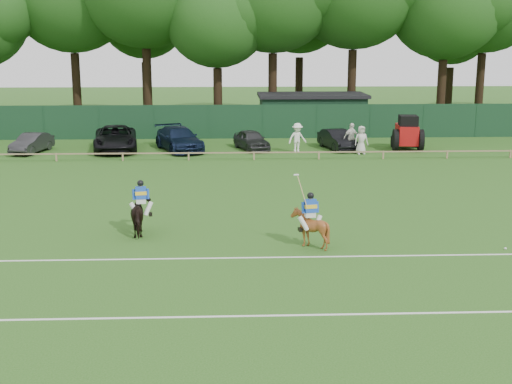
{
  "coord_description": "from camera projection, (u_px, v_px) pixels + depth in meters",
  "views": [
    {
      "loc": [
        -0.59,
        -23.32,
        7.42
      ],
      "look_at": [
        0.5,
        3.0,
        1.4
      ],
      "focal_mm": 48.0,
      "sensor_mm": 36.0,
      "label": 1
    }
  ],
  "objects": [
    {
      "name": "suv_black",
      "position": [
        115.0,
        138.0,
        45.13
      ],
      "size": [
        3.52,
        6.2,
        1.63
      ],
      "primitive_type": "imported",
      "rotation": [
        0.0,
        0.0,
        0.14
      ],
      "color": "black",
      "rests_on": "ground"
    },
    {
      "name": "tractor",
      "position": [
        407.0,
        133.0,
        45.4
      ],
      "size": [
        2.12,
        2.94,
        2.32
      ],
      "rotation": [
        0.0,
        0.0,
        -0.1
      ],
      "color": "#AC0F10",
      "rests_on": "ground"
    },
    {
      "name": "spectator_right",
      "position": [
        361.0,
        140.0,
        43.81
      ],
      "size": [
        0.97,
        0.71,
        1.83
      ],
      "primitive_type": "imported",
      "rotation": [
        0.0,
        0.0,
        0.15
      ],
      "color": "beige",
      "rests_on": "ground"
    },
    {
      "name": "sedan_grey",
      "position": [
        32.0,
        143.0,
        44.4
      ],
      "size": [
        2.15,
        4.03,
        1.26
      ],
      "primitive_type": "imported",
      "rotation": [
        0.0,
        0.0,
        -0.22
      ],
      "color": "#2C2C2F",
      "rests_on": "ground"
    },
    {
      "name": "horse_dark",
      "position": [
        142.0,
        215.0,
        26.09
      ],
      "size": [
        1.12,
        1.92,
        1.53
      ],
      "primitive_type": "imported",
      "rotation": [
        0.0,
        0.0,
        3.31
      ],
      "color": "black",
      "rests_on": "ground"
    },
    {
      "name": "rider_dark",
      "position": [
        141.0,
        197.0,
        25.92
      ],
      "size": [
        0.93,
        0.44,
        1.41
      ],
      "rotation": [
        0.0,
        0.0,
        3.31
      ],
      "color": "silver",
      "rests_on": "ground"
    },
    {
      "name": "perimeter_fence",
      "position": [
        236.0,
        122.0,
        50.41
      ],
      "size": [
        92.08,
        0.08,
        2.5
      ],
      "color": "#14351E",
      "rests_on": "ground"
    },
    {
      "name": "spectator_left",
      "position": [
        297.0,
        138.0,
        44.26
      ],
      "size": [
        1.43,
        1.11,
        1.94
      ],
      "primitive_type": "imported",
      "rotation": [
        0.0,
        0.0,
        0.35
      ],
      "color": "white",
      "rests_on": "ground"
    },
    {
      "name": "sedan_navy",
      "position": [
        179.0,
        139.0,
        45.21
      ],
      "size": [
        3.96,
        5.75,
        1.55
      ],
      "primitive_type": "imported",
      "rotation": [
        0.0,
        0.0,
        0.37
      ],
      "color": "#111B35",
      "rests_on": "ground"
    },
    {
      "name": "ground",
      "position": [
        245.0,
        249.0,
        24.39
      ],
      "size": [
        160.0,
        160.0,
        0.0
      ],
      "primitive_type": "plane",
      "color": "#1E4C14",
      "rests_on": "ground"
    },
    {
      "name": "polo_ball",
      "position": [
        505.0,
        249.0,
        24.3
      ],
      "size": [
        0.09,
        0.09,
        0.09
      ],
      "primitive_type": "sphere",
      "color": "silver",
      "rests_on": "ground"
    },
    {
      "name": "estate_black",
      "position": [
        337.0,
        139.0,
        45.77
      ],
      "size": [
        2.29,
        4.2,
        1.31
      ],
      "primitive_type": "imported",
      "rotation": [
        0.0,
        0.0,
        0.24
      ],
      "color": "black",
      "rests_on": "ground"
    },
    {
      "name": "hatch_grey",
      "position": [
        252.0,
        140.0,
        45.57
      ],
      "size": [
        2.69,
        4.15,
        1.31
      ],
      "primitive_type": "imported",
      "rotation": [
        0.0,
        0.0,
        0.32
      ],
      "color": "#313134",
      "rests_on": "ground"
    },
    {
      "name": "utility_shed",
      "position": [
        312.0,
        113.0,
        53.51
      ],
      "size": [
        8.4,
        4.4,
        3.04
      ],
      "color": "#14331E",
      "rests_on": "ground"
    },
    {
      "name": "pitch_rail",
      "position": [
        238.0,
        153.0,
        41.82
      ],
      "size": [
        62.1,
        0.1,
        0.5
      ],
      "color": "#997F5B",
      "rests_on": "ground"
    },
    {
      "name": "rider_chestnut",
      "position": [
        310.0,
        210.0,
        24.33
      ],
      "size": [
        0.96,
        0.53,
        2.05
      ],
      "rotation": [
        0.0,
        0.0,
        3.31
      ],
      "color": "silver",
      "rests_on": "ground"
    },
    {
      "name": "horse_chestnut",
      "position": [
        310.0,
        228.0,
        24.49
      ],
      "size": [
        1.33,
        1.45,
        1.41
      ],
      "primitive_type": "imported",
      "rotation": [
        0.0,
        0.0,
        3.31
      ],
      "color": "brown",
      "rests_on": "ground"
    },
    {
      "name": "spectator_mid",
      "position": [
        351.0,
        138.0,
        44.41
      ],
      "size": [
        1.22,
        0.9,
        1.92
      ],
      "primitive_type": "imported",
      "rotation": [
        0.0,
        0.0,
        0.43
      ],
      "color": "white",
      "rests_on": "ground"
    },
    {
      "name": "tree_row",
      "position": [
        258.0,
        125.0,
        58.56
      ],
      "size": [
        96.0,
        12.0,
        21.0
      ],
      "primitive_type": null,
      "color": "#26561C",
      "rests_on": "ground"
    },
    {
      "name": "pitch_lines",
      "position": [
        249.0,
        283.0,
        20.98
      ],
      "size": [
        60.0,
        5.1,
        0.01
      ],
      "color": "silver",
      "rests_on": "ground"
    }
  ]
}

